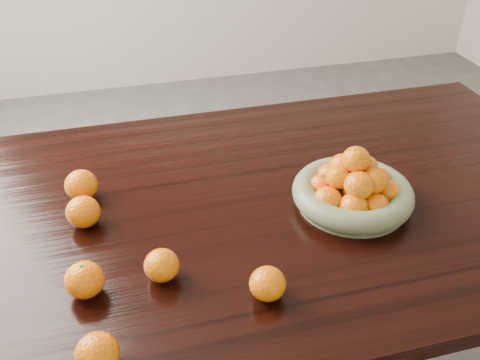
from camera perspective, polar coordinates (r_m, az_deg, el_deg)
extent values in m
cube|color=black|center=(1.30, -2.35, -3.50)|extent=(2.00, 1.00, 0.04)
cube|color=black|center=(2.18, 19.67, -0.67)|extent=(0.08, 0.08, 0.71)
cylinder|color=#6A7555|center=(1.32, 11.79, -2.31)|extent=(0.26, 0.26, 0.01)
torus|color=#6A7555|center=(1.30, 11.92, -1.35)|extent=(0.29, 0.29, 0.06)
ellipsoid|color=orange|center=(1.35, 14.49, 0.04)|extent=(0.07, 0.07, 0.06)
ellipsoid|color=orange|center=(1.36, 11.99, 0.83)|extent=(0.07, 0.07, 0.06)
ellipsoid|color=orange|center=(1.34, 9.56, 0.48)|extent=(0.07, 0.07, 0.06)
ellipsoid|color=orange|center=(1.30, 8.68, -0.63)|extent=(0.06, 0.06, 0.06)
ellipsoid|color=orange|center=(1.25, 9.31, -2.16)|extent=(0.07, 0.07, 0.06)
ellipsoid|color=orange|center=(1.24, 11.98, -2.82)|extent=(0.07, 0.07, 0.06)
ellipsoid|color=orange|center=(1.26, 14.28, -2.68)|extent=(0.06, 0.06, 0.06)
ellipsoid|color=orange|center=(1.31, 15.52, -1.33)|extent=(0.06, 0.06, 0.06)
ellipsoid|color=orange|center=(1.30, 12.25, -1.07)|extent=(0.06, 0.06, 0.06)
ellipsoid|color=orange|center=(1.30, 13.20, 1.38)|extent=(0.06, 0.06, 0.06)
ellipsoid|color=orange|center=(1.31, 10.88, 1.45)|extent=(0.07, 0.07, 0.06)
ellipsoid|color=orange|center=(1.26, 10.44, 0.31)|extent=(0.06, 0.06, 0.05)
ellipsoid|color=orange|center=(1.24, 12.56, -0.55)|extent=(0.07, 0.07, 0.06)
ellipsoid|color=orange|center=(1.27, 14.01, -0.06)|extent=(0.07, 0.07, 0.06)
ellipsoid|color=orange|center=(1.26, 12.28, 2.16)|extent=(0.07, 0.07, 0.06)
ellipsoid|color=orange|center=(1.09, -16.25, -10.18)|extent=(0.08, 0.08, 0.07)
ellipsoid|color=orange|center=(1.09, -8.35, -8.98)|extent=(0.07, 0.07, 0.07)
ellipsoid|color=orange|center=(1.05, 2.95, -10.98)|extent=(0.07, 0.07, 0.07)
ellipsoid|color=orange|center=(1.35, -16.58, -0.51)|extent=(0.08, 0.08, 0.07)
ellipsoid|color=orange|center=(0.96, -14.97, -17.42)|extent=(0.07, 0.07, 0.07)
ellipsoid|color=orange|center=(1.26, -16.39, -3.28)|extent=(0.08, 0.08, 0.07)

